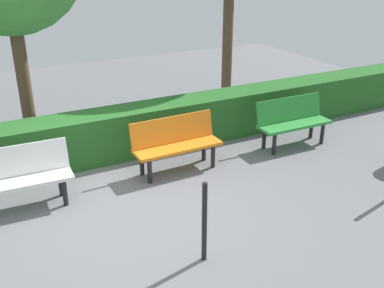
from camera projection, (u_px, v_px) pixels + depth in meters
The scene contains 6 objects.
ground_plane at pixel (116, 204), 6.34m from camera, with size 17.03×17.03×0.00m, color slate.
bench_green at pixel (292, 120), 8.07m from camera, with size 1.37×0.49×0.86m.
bench_orange at pixel (176, 142), 7.16m from camera, with size 1.43×0.49×0.86m.
bench_white at pixel (10, 177), 6.07m from camera, with size 1.62×0.52×0.86m.
hedge_row at pixel (146, 128), 7.89m from camera, with size 13.03×0.65×0.81m, color #266023.
railing_post_mid at pixel (204, 222), 5.04m from camera, with size 0.06×0.06×1.00m, color black.
Camera 1 is at (1.57, 5.35, 3.32)m, focal length 42.37 mm.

